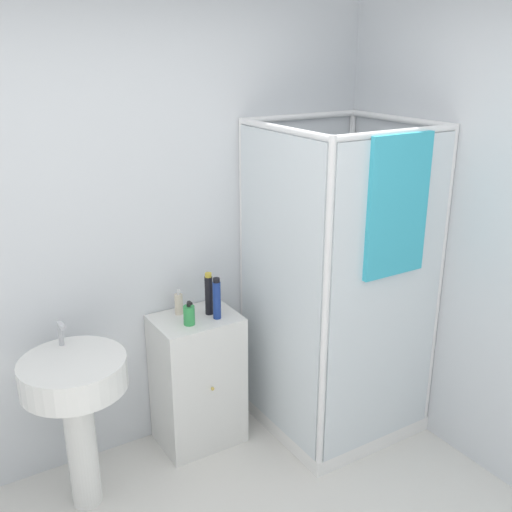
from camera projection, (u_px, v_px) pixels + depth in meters
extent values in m
cube|color=silver|center=(101.00, 245.00, 3.17)|extent=(6.40, 0.06, 2.50)
cube|color=white|center=(331.00, 410.00, 3.82)|extent=(0.85, 0.85, 0.09)
cylinder|color=white|center=(346.00, 251.00, 4.05)|extent=(0.04, 0.04, 1.87)
cylinder|color=white|center=(243.00, 273.00, 3.65)|extent=(0.04, 0.04, 1.87)
cylinder|color=white|center=(438.00, 290.00, 3.40)|extent=(0.04, 0.04, 1.87)
cylinder|color=white|center=(325.00, 323.00, 3.00)|extent=(0.04, 0.04, 1.87)
cylinder|color=white|center=(398.00, 133.00, 2.90)|extent=(0.81, 0.04, 0.04)
cylinder|color=white|center=(301.00, 117.00, 3.55)|extent=(0.81, 0.04, 0.04)
cylinder|color=white|center=(282.00, 129.00, 3.02)|extent=(0.04, 0.81, 0.04)
cylinder|color=white|center=(400.00, 119.00, 3.42)|extent=(0.04, 0.81, 0.04)
cube|color=silver|center=(387.00, 301.00, 3.18)|extent=(0.77, 0.01, 1.74)
cube|color=silver|center=(278.00, 291.00, 3.31)|extent=(0.01, 0.77, 1.74)
cylinder|color=#B7BABF|center=(328.00, 279.00, 3.96)|extent=(0.02, 0.02, 1.40)
cylinder|color=#B7BABF|center=(338.00, 172.00, 3.68)|extent=(0.07, 0.07, 0.04)
cube|color=#38ADC6|center=(398.00, 207.00, 3.00)|extent=(0.39, 0.03, 0.73)
cube|color=silver|center=(198.00, 380.00, 3.49)|extent=(0.47, 0.36, 0.80)
sphere|color=gold|center=(213.00, 389.00, 3.33)|extent=(0.02, 0.02, 0.02)
cylinder|color=white|center=(82.00, 446.00, 3.02)|extent=(0.15, 0.15, 0.68)
cylinder|color=white|center=(73.00, 374.00, 2.88)|extent=(0.51, 0.51, 0.15)
cylinder|color=#B7BABF|center=(60.00, 333.00, 2.98)|extent=(0.02, 0.02, 0.13)
cube|color=#B7BABF|center=(61.00, 326.00, 2.93)|extent=(0.02, 0.07, 0.02)
cylinder|color=green|center=(189.00, 315.00, 3.26)|extent=(0.06, 0.06, 0.11)
cylinder|color=black|center=(189.00, 305.00, 3.24)|extent=(0.02, 0.02, 0.02)
cube|color=black|center=(190.00, 303.00, 3.22)|extent=(0.02, 0.03, 0.01)
cylinder|color=black|center=(209.00, 296.00, 3.37)|extent=(0.04, 0.04, 0.22)
cylinder|color=gold|center=(208.00, 275.00, 3.33)|extent=(0.04, 0.04, 0.02)
cylinder|color=navy|center=(217.00, 300.00, 3.32)|extent=(0.04, 0.04, 0.22)
cylinder|color=black|center=(216.00, 280.00, 3.28)|extent=(0.04, 0.04, 0.02)
cylinder|color=beige|center=(179.00, 304.00, 3.39)|extent=(0.05, 0.05, 0.12)
cylinder|color=silver|center=(178.00, 293.00, 3.36)|extent=(0.02, 0.02, 0.02)
cube|color=silver|center=(179.00, 291.00, 3.35)|extent=(0.01, 0.03, 0.01)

